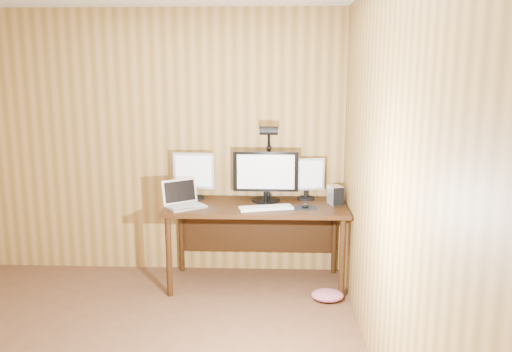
# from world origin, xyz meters

# --- Properties ---
(room_shell) EXTENTS (4.00, 4.00, 4.00)m
(room_shell) POSITION_xyz_m (0.00, 0.00, 1.25)
(room_shell) COLOR brown
(room_shell) RESTS_ON ground
(desk) EXTENTS (1.60, 0.70, 0.75)m
(desk) POSITION_xyz_m (0.93, 1.70, 0.63)
(desk) COLOR black
(desk) RESTS_ON floor
(monitor_center) EXTENTS (0.59, 0.26, 0.46)m
(monitor_center) POSITION_xyz_m (1.01, 1.76, 0.99)
(monitor_center) COLOR black
(monitor_center) RESTS_ON desk
(monitor_left) EXTENTS (0.39, 0.18, 0.44)m
(monitor_left) POSITION_xyz_m (0.34, 1.83, 0.98)
(monitor_left) COLOR black
(monitor_left) RESTS_ON desk
(monitor_right) EXTENTS (0.34, 0.16, 0.39)m
(monitor_right) POSITION_xyz_m (1.38, 1.85, 0.96)
(monitor_right) COLOR black
(monitor_right) RESTS_ON desk
(laptop) EXTENTS (0.41, 0.39, 0.23)m
(laptop) POSITION_xyz_m (0.29, 1.54, 0.81)
(laptop) COLOR silver
(laptop) RESTS_ON desk
(keyboard) EXTENTS (0.48, 0.25, 0.02)m
(keyboard) POSITION_xyz_m (1.02, 1.48, 0.76)
(keyboard) COLOR white
(keyboard) RESTS_ON desk
(mousepad) EXTENTS (0.21, 0.17, 0.00)m
(mousepad) POSITION_xyz_m (1.36, 1.53, 0.75)
(mousepad) COLOR black
(mousepad) RESTS_ON desk
(mouse) EXTENTS (0.09, 0.12, 0.04)m
(mouse) POSITION_xyz_m (1.36, 1.53, 0.77)
(mouse) COLOR black
(mouse) RESTS_ON mousepad
(hard_drive) EXTENTS (0.14, 0.17, 0.17)m
(hard_drive) POSITION_xyz_m (1.64, 1.67, 0.83)
(hard_drive) COLOR silver
(hard_drive) RESTS_ON desk
(phone) EXTENTS (0.08, 0.12, 0.02)m
(phone) POSITION_xyz_m (1.01, 1.47, 0.76)
(phone) COLOR silver
(phone) RESTS_ON desk
(speaker) EXTENTS (0.05, 0.05, 0.12)m
(speaker) POSITION_xyz_m (1.68, 1.83, 0.81)
(speaker) COLOR black
(speaker) RESTS_ON desk
(desk_lamp) EXTENTS (0.17, 0.24, 0.73)m
(desk_lamp) POSITION_xyz_m (1.04, 1.85, 1.20)
(desk_lamp) COLOR black
(desk_lamp) RESTS_ON desk
(fabric_pile) EXTENTS (0.29, 0.24, 0.09)m
(fabric_pile) POSITION_xyz_m (1.55, 1.30, 0.04)
(fabric_pile) COLOR #B9596F
(fabric_pile) RESTS_ON floor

